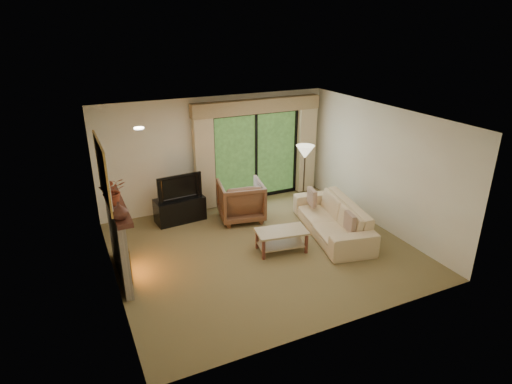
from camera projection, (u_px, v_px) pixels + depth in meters
name	position (u px, v px, depth m)	size (l,w,h in m)	color
floor	(262.00, 249.00, 8.36)	(5.50, 5.50, 0.00)	olive
ceiling	(263.00, 118.00, 7.39)	(5.50, 5.50, 0.00)	white
wall_back	(216.00, 152.00, 9.97)	(5.00, 5.00, 0.00)	#F7E6CB
wall_front	(344.00, 248.00, 5.77)	(5.00, 5.00, 0.00)	#F7E6CB
wall_left	(108.00, 214.00, 6.79)	(5.00, 5.00, 0.00)	#F7E6CB
wall_right	(381.00, 167.00, 8.95)	(5.00, 5.00, 0.00)	#F7E6CB
fireplace	(118.00, 241.00, 7.24)	(0.24, 1.70, 1.37)	gray
mirror	(103.00, 171.00, 6.73)	(0.07, 1.45, 1.02)	#B3873F
sliding_door	(256.00, 156.00, 10.40)	(2.26, 0.10, 2.16)	black
curtain_left	(204.00, 160.00, 9.74)	(0.45, 0.18, 2.35)	#CEB58D
curtain_right	(306.00, 146.00, 10.80)	(0.45, 0.18, 2.35)	#CEB58D
cornice	(257.00, 106.00, 9.87)	(3.20, 0.24, 0.32)	tan
media_console	(180.00, 209.00, 9.47)	(1.07, 0.48, 0.54)	black
tv	(178.00, 186.00, 9.26)	(0.99, 0.13, 0.57)	black
armchair	(241.00, 200.00, 9.49)	(0.94, 0.97, 0.88)	brown
sofa	(332.00, 218.00, 8.86)	(2.37, 0.93, 0.69)	#D6B98B
pillow_near	(350.00, 222.00, 8.17)	(0.10, 0.36, 0.36)	brown
pillow_far	(312.00, 197.00, 9.32)	(0.10, 0.37, 0.37)	brown
coffee_table	(281.00, 241.00, 8.23)	(0.97, 0.53, 0.44)	tan
floor_lamp	(304.00, 178.00, 9.86)	(0.42, 0.42, 1.55)	beige
vase	(119.00, 211.00, 6.41)	(0.27, 0.27, 0.28)	#4B251B
branches	(112.00, 191.00, 6.90)	(0.42, 0.36, 0.46)	#A04228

